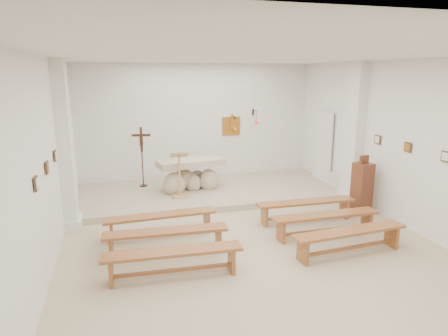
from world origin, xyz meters
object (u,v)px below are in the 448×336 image
object	(u,v)px
bench_left_second	(166,236)
bench_left_third	(173,257)
donation_pedestal	(362,188)
bench_right_third	(350,236)
bench_right_second	(325,219)
bench_right_front	(306,206)
lectern	(180,174)
crucifix_stand	(142,152)
bench_left_front	(160,220)
altar	(190,177)

from	to	relation	value
bench_left_second	bench_left_third	size ratio (longest dim) A/B	1.00
donation_pedestal	bench_right_third	xyz separation A→B (m)	(-1.50, -1.89, -0.26)
bench_left_second	bench_right_second	bearing A→B (deg)	2.74
bench_left_third	bench_right_third	size ratio (longest dim) A/B	1.00
bench_right_front	bench_left_third	distance (m)	3.64
donation_pedestal	bench_left_second	distance (m)	4.82
lectern	crucifix_stand	world-z (taller)	crucifix_stand
lectern	bench_left_second	xyz separation A→B (m)	(-0.72, -2.90, -0.39)
bench_right_front	bench_right_third	distance (m)	1.74
bench_left_second	bench_left_third	bearing A→B (deg)	-87.26
lectern	bench_left_third	bearing A→B (deg)	-99.85
crucifix_stand	bench_left_second	world-z (taller)	crucifix_stand
bench_left_second	donation_pedestal	bearing A→B (deg)	15.01
bench_right_front	bench_right_third	xyz separation A→B (m)	(0.00, -1.74, 0.00)
donation_pedestal	bench_right_second	bearing A→B (deg)	-155.45
bench_right_front	bench_left_front	bearing A→B (deg)	-178.92
altar	crucifix_stand	size ratio (longest dim) A/B	1.12
altar	bench_left_front	size ratio (longest dim) A/B	0.82
lectern	bench_right_third	xyz separation A→B (m)	(2.47, -3.77, -0.39)
donation_pedestal	bench_left_third	xyz separation A→B (m)	(-4.70, -1.89, -0.26)
bench_right_second	bench_right_third	xyz separation A→B (m)	(0.00, -0.87, 0.00)
lectern	bench_right_second	bearing A→B (deg)	-48.53
bench_right_second	bench_right_third	distance (m)	0.87
bench_left_front	bench_right_front	distance (m)	3.20
crucifix_stand	bench_left_second	distance (m)	4.23
bench_left_second	crucifix_stand	bearing A→B (deg)	94.09
bench_right_front	bench_left_third	xyz separation A→B (m)	(-3.20, -1.74, 0.00)
bench_left_second	bench_right_third	distance (m)	3.31
bench_left_front	bench_left_third	distance (m)	1.74
bench_right_second	altar	bearing A→B (deg)	120.81
bench_right_second	bench_right_front	bearing A→B (deg)	89.78
crucifix_stand	lectern	bearing A→B (deg)	-48.46
altar	bench_right_third	distance (m)	4.83
bench_right_second	bench_left_third	size ratio (longest dim) A/B	0.99
altar	bench_right_second	size ratio (longest dim) A/B	0.83
bench_right_front	donation_pedestal	bearing A→B (deg)	6.91
donation_pedestal	bench_right_second	world-z (taller)	donation_pedestal
bench_left_third	bench_right_second	bearing A→B (deg)	17.72
crucifix_stand	bench_right_third	bearing A→B (deg)	-48.39
donation_pedestal	bench_right_front	distance (m)	1.53
altar	bench_right_second	xyz separation A→B (m)	(2.09, -3.48, -0.14)
bench_left_second	bench_left_third	xyz separation A→B (m)	(-0.00, -0.87, 0.00)
bench_left_second	bench_right_second	world-z (taller)	same
lectern	bench_left_third	size ratio (longest dim) A/B	0.54
crucifix_stand	bench_right_second	size ratio (longest dim) A/B	0.74
bench_left_second	bench_right_third	world-z (taller)	same
bench_left_front	bench_right_front	xyz separation A→B (m)	(3.20, 0.00, 0.00)
lectern	bench_right_front	size ratio (longest dim) A/B	0.54
altar	bench_left_second	size ratio (longest dim) A/B	0.82
crucifix_stand	bench_left_third	size ratio (longest dim) A/B	0.74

